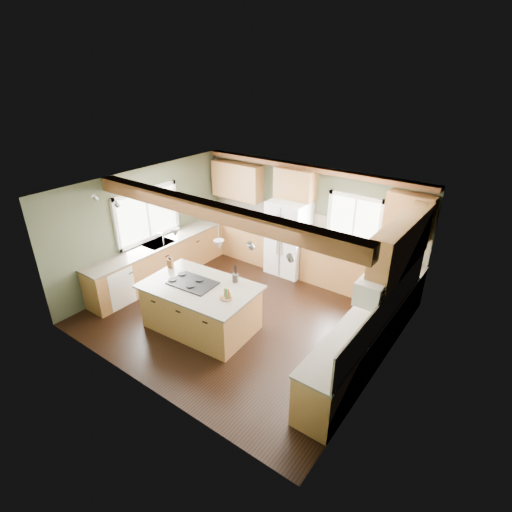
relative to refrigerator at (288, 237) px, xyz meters
The scene contains 37 objects.
floor 2.32m from the refrigerator, 81.95° to the right, with size 5.60×5.60×0.00m, color black.
ceiling 2.73m from the refrigerator, 81.95° to the right, with size 5.60×5.60×0.00m, color silver.
wall_back 0.63m from the refrigerator, 51.71° to the left, with size 5.60×5.60×0.00m, color #464E37.
wall_left 3.30m from the refrigerator, 139.70° to the right, with size 5.00×5.00×0.00m, color #464E37.
wall_right 3.78m from the refrigerator, 34.37° to the right, with size 5.00×5.00×0.00m, color #464E37.
ceiling_beam 3.33m from the refrigerator, 84.13° to the right, with size 5.55×0.26×0.26m, color brown.
soffit_trim 1.69m from the refrigerator, 43.03° to the left, with size 5.55×0.20×0.10m, color brown.
backsplash_back 0.57m from the refrigerator, 50.58° to the left, with size 5.58×0.03×0.58m, color brown.
backsplash_right 3.73m from the refrigerator, 33.86° to the right, with size 0.03×3.70×0.58m, color brown.
base_cab_back_left 1.56m from the refrigerator, behind, with size 2.02×0.60×0.88m, color brown.
counter_back_left 1.49m from the refrigerator, behind, with size 2.06×0.64×0.04m, color #494135.
base_cab_back_right 1.85m from the refrigerator, ahead, with size 2.62×0.60×0.88m, color brown.
counter_back_right 1.79m from the refrigerator, ahead, with size 2.66×0.64×0.04m, color #494135.
base_cab_left 3.06m from the refrigerator, 136.74° to the right, with size 0.60×3.70×0.88m, color brown.
counter_left 3.02m from the refrigerator, 136.74° to the right, with size 0.64×3.74×0.04m, color #494135.
base_cab_right 3.51m from the refrigerator, 36.47° to the right, with size 0.60×3.70×0.88m, color brown.
counter_right 3.48m from the refrigerator, 36.47° to the right, with size 0.64×3.74×0.04m, color #494135.
upper_cab_back_left 2.00m from the refrigerator, behind, with size 1.40×0.35×0.90m, color brown.
upper_cab_over_fridge 1.27m from the refrigerator, 90.00° to the left, with size 0.96×0.35×0.70m, color brown.
upper_cab_right 3.34m from the refrigerator, 22.64° to the right, with size 0.35×2.20×0.90m, color brown.
upper_cab_back_corner 2.81m from the refrigerator, ahead, with size 0.90×0.35×0.90m, color brown.
window_left 3.30m from the refrigerator, 140.15° to the right, with size 0.04×1.60×1.05m, color white.
window_back 1.63m from the refrigerator, 13.94° to the left, with size 1.10×0.04×1.00m, color white.
sink 3.02m from the refrigerator, 136.74° to the right, with size 0.50×0.65×0.03m, color #262628.
faucet 2.90m from the refrigerator, 134.30° to the right, with size 0.02×0.02×0.28m, color #B2B2B7.
dishwasher 4.05m from the refrigerator, 123.02° to the right, with size 0.60×0.60×0.84m, color white.
oven 4.40m from the refrigerator, 50.38° to the right, with size 0.60×0.72×0.84m, color white.
microwave 3.66m from the refrigerator, 37.00° to the right, with size 0.40×0.70×0.38m, color white.
pendant_left 3.17m from the refrigerator, 101.41° to the right, with size 0.18×0.18×0.16m, color #B2B2B7.
pendant_right 3.07m from the refrigerator, 82.19° to the right, with size 0.18×0.18×0.16m, color #B2B2B7.
refrigerator is the anchor object (origin of this frame).
island 2.96m from the refrigerator, 91.96° to the right, with size 1.99×1.22×0.88m, color olive.
island_top 2.92m from the refrigerator, 91.96° to the right, with size 2.12×1.35×0.04m, color #494135.
cooktop 2.94m from the refrigerator, 95.17° to the right, with size 0.86×0.57×0.02m, color black.
knife_block 2.94m from the refrigerator, 111.50° to the right, with size 0.11×0.08×0.18m, color brown.
utensil_crock 2.43m from the refrigerator, 82.08° to the right, with size 0.12×0.12×0.16m, color #37312C.
bottle_tray 3.02m from the refrigerator, 79.01° to the right, with size 0.23×0.23×0.21m, color brown, non-canonical shape.
Camera 1 is at (4.22, -5.33, 4.67)m, focal length 28.00 mm.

